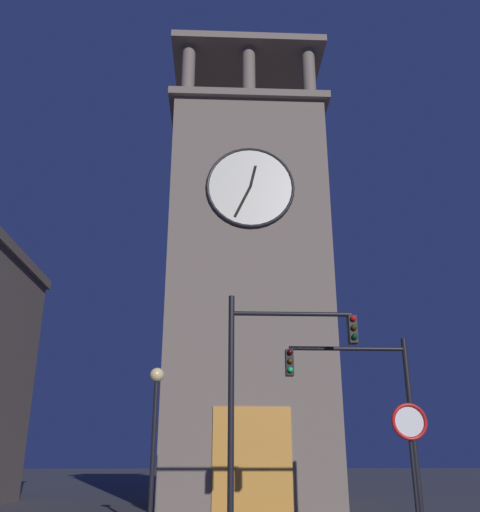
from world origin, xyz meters
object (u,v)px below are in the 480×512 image
object	(u,v)px
street_lamp	(155,413)
no_horn_sign	(411,435)
traffic_signal_mid	(368,398)
clocktower	(246,292)
traffic_signal_near	(271,375)

from	to	relation	value
street_lamp	no_horn_sign	bearing A→B (deg)	137.74
traffic_signal_mid	street_lamp	world-z (taller)	traffic_signal_mid
clocktower	traffic_signal_near	size ratio (longest dim) A/B	4.29
no_horn_sign	traffic_signal_mid	bearing A→B (deg)	-92.75
traffic_signal_mid	street_lamp	bearing A→B (deg)	-14.94
traffic_signal_mid	no_horn_sign	distance (m)	3.98
traffic_signal_near	traffic_signal_mid	size ratio (longest dim) A/B	1.16
clocktower	street_lamp	size ratio (longest dim) A/B	5.68
traffic_signal_mid	no_horn_sign	xyz separation A→B (m)	(0.18, 3.80, -1.15)
clocktower	street_lamp	distance (m)	12.67
clocktower	street_lamp	bearing A→B (deg)	71.64
traffic_signal_near	traffic_signal_mid	world-z (taller)	traffic_signal_near
clocktower	no_horn_sign	size ratio (longest dim) A/B	8.49
traffic_signal_mid	street_lamp	size ratio (longest dim) A/B	1.14
street_lamp	traffic_signal_mid	bearing A→B (deg)	165.06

